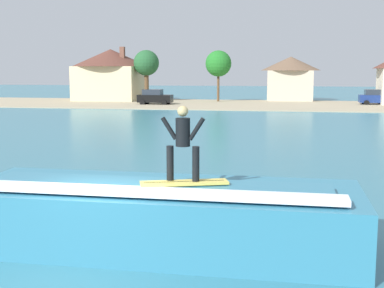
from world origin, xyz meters
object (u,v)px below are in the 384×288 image
at_px(car_near_shore, 155,97).
at_px(car_far_shore, 377,97).
at_px(tree_short_bushy, 146,64).
at_px(wave_crest, 160,215).
at_px(house_with_chimney, 111,72).
at_px(surfboard, 184,183).
at_px(surfer, 183,139).
at_px(tree_tall_bare, 218,64).
at_px(house_small_cottage, 290,76).

bearing_deg(car_near_shore, car_far_shore, 9.47).
xyz_separation_m(car_far_shore, tree_short_bushy, (-28.50, 1.22, 4.01)).
height_order(wave_crest, house_with_chimney, house_with_chimney).
distance_m(surfboard, surfer, 0.96).
relative_size(wave_crest, car_near_shore, 2.27).
bearing_deg(surfboard, tree_tall_bare, 96.98).
height_order(wave_crest, surfer, surfer).
bearing_deg(house_small_cottage, car_near_shore, -143.16).
height_order(surfboard, house_small_cottage, house_small_cottage).
distance_m(house_small_cottage, tree_short_bushy, 19.46).
bearing_deg(house_small_cottage, surfboard, -92.06).
xyz_separation_m(car_near_shore, house_with_chimney, (-8.14, 7.88, 2.88)).
xyz_separation_m(car_far_shore, tree_tall_bare, (-19.31, 2.65, 3.99)).
xyz_separation_m(surfer, car_far_shore, (12.41, 53.92, -1.64)).
bearing_deg(tree_tall_bare, house_small_cottage, 28.06).
xyz_separation_m(surfboard, surfer, (-0.04, 0.06, 0.96)).
bearing_deg(tree_short_bushy, house_small_cottage, 18.96).
bearing_deg(car_far_shore, surfboard, -102.91).
xyz_separation_m(surfboard, house_small_cottage, (2.21, 61.50, 1.70)).
bearing_deg(house_small_cottage, wave_crest, -92.68).
xyz_separation_m(surfer, house_small_cottage, (2.25, 61.44, 0.74)).
distance_m(car_near_shore, house_with_chimney, 11.69).
height_order(car_near_shore, tree_tall_bare, tree_tall_bare).
distance_m(house_with_chimney, tree_tall_bare, 14.89).
distance_m(surfer, house_small_cottage, 61.49).
bearing_deg(car_far_shore, surfer, -102.97).
height_order(car_near_shore, car_far_shore, same).
xyz_separation_m(tree_tall_bare, tree_short_bushy, (-9.19, -1.42, 0.02)).
distance_m(wave_crest, tree_short_bushy, 57.12).
bearing_deg(house_with_chimney, car_far_shore, -5.93).
height_order(surfer, car_far_shore, surfer).
distance_m(wave_crest, house_with_chimney, 60.99).
height_order(house_with_chimney, tree_tall_bare, house_with_chimney).
bearing_deg(house_small_cottage, car_far_shore, -36.52).
height_order(car_near_shore, tree_short_bushy, tree_short_bushy).
xyz_separation_m(car_far_shore, house_with_chimney, (-34.13, 3.55, 2.88)).
xyz_separation_m(car_near_shore, tree_tall_bare, (6.68, 6.98, 3.99)).
relative_size(car_far_shore, house_small_cottage, 0.54).
bearing_deg(wave_crest, surfboard, -30.05).
relative_size(car_near_shore, car_far_shore, 0.93).
distance_m(surfboard, house_small_cottage, 61.56).
bearing_deg(car_near_shore, surfboard, -74.66).
distance_m(surfer, tree_tall_bare, 57.03).
distance_m(surfer, car_near_shore, 51.43).
bearing_deg(car_far_shore, tree_tall_bare, 172.19).
distance_m(surfboard, tree_short_bushy, 57.60).
bearing_deg(tree_short_bushy, surfer, -73.74).
relative_size(wave_crest, tree_short_bushy, 1.37).
distance_m(car_near_shore, car_far_shore, 26.35).
bearing_deg(tree_tall_bare, car_near_shore, -133.73).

